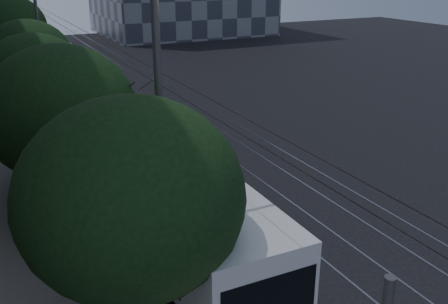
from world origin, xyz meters
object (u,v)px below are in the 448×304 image
car_white_b (78,88)px  streetlamp_near (175,116)px  car_white_d (52,63)px  car_white_a (81,108)px  pickup_silver (110,144)px  car_white_c (62,78)px  streetlamp_far (46,31)px  trolleybus (167,201)px

car_white_b → streetlamp_near: bearing=-102.5°
car_white_d → streetlamp_near: (-1.83, -36.25, 4.90)m
car_white_a → car_white_d: size_ratio=0.89×
car_white_a → pickup_silver: bearing=-109.6°
car_white_a → car_white_d: 16.11m
car_white_d → streetlamp_near: 36.62m
pickup_silver → car_white_c: 17.49m
car_white_d → streetlamp_near: bearing=-75.7°
car_white_a → streetlamp_far: (-1.40, 1.59, 4.70)m
car_white_b → streetlamp_near: streetlamp_near is taller
trolleybus → streetlamp_near: streetlamp_near is taller
pickup_silver → car_white_a: bearing=81.0°
car_white_a → streetlamp_near: streetlamp_near is taller
car_white_a → car_white_b: car_white_b is taller
trolleybus → streetlamp_near: bearing=-103.1°
trolleybus → car_white_c: size_ratio=3.04×
pickup_silver → car_white_a: size_ratio=1.32×
trolleybus → car_white_a: trolleybus is taller
trolleybus → car_white_d: trolleybus is taller
car_white_b → car_white_d: bearing=83.5°
trolleybus → car_white_d: bearing=88.4°
pickup_silver → streetlamp_far: (-1.25, 9.40, 4.65)m
car_white_b → pickup_silver: bearing=-102.3°
trolleybus → pickup_silver: (0.36, 9.43, -1.09)m
trolleybus → car_white_b: bearing=86.8°
car_white_c → streetlamp_far: size_ratio=0.50×
pickup_silver → streetlamp_near: (-1.05, -12.34, 4.94)m
trolleybus → streetlamp_near: 4.88m
trolleybus → car_white_d: 33.37m
car_white_b → car_white_d: 10.45m
car_white_b → car_white_d: (-0.26, 10.44, 0.07)m
car_white_c → streetlamp_near: size_ratio=0.47×
car_white_b → car_white_c: bearing=88.6°
car_white_c → car_white_d: car_white_d is taller
streetlamp_near → car_white_b: bearing=85.4°
trolleybus → streetlamp_near: size_ratio=1.43×
car_white_d → streetlamp_far: size_ratio=0.52×
car_white_b → trolleybus: bearing=-101.4°
trolleybus → pickup_silver: 9.50m
car_white_a → streetlamp_near: (-1.20, -20.15, 4.99)m
streetlamp_near → car_white_c: bearing=86.9°
trolleybus → car_white_a: bearing=88.7°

